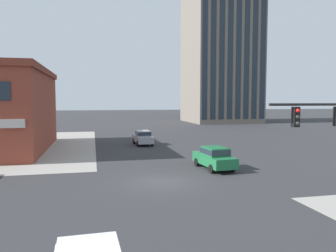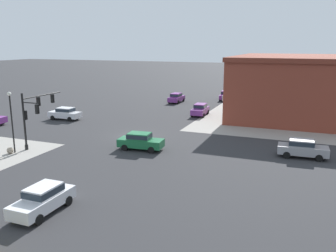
{
  "view_description": "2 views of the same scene",
  "coord_description": "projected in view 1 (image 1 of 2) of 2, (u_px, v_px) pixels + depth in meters",
  "views": [
    {
      "loc": [
        -4.21,
        -20.37,
        5.2
      ],
      "look_at": [
        1.26,
        3.71,
        3.29
      ],
      "focal_mm": 35.41,
      "sensor_mm": 36.0,
      "label": 1
    },
    {
      "loc": [
        35.31,
        18.11,
        10.2
      ],
      "look_at": [
        3.53,
        5.51,
        2.34
      ],
      "focal_mm": 38.48,
      "sensor_mm": 36.0,
      "label": 2
    }
  ],
  "objects": [
    {
      "name": "ground_plane",
      "position": [
        162.0,
        182.0,
        21.14
      ],
      "size": [
        320.0,
        320.0,
        0.0
      ],
      "primitive_type": "plane",
      "color": "#2D2D30"
    },
    {
      "name": "car_cross_westbound",
      "position": [
        214.0,
        157.0,
        25.08
      ],
      "size": [
        2.18,
        4.54,
        1.68
      ],
      "color": "#1E6B3D",
      "rests_on": "ground"
    },
    {
      "name": "car_parked_curb",
      "position": [
        143.0,
        137.0,
        38.79
      ],
      "size": [
        2.05,
        4.48,
        1.68
      ],
      "color": "#99999E",
      "rests_on": "ground"
    },
    {
      "name": "residential_tower_skyline_right",
      "position": [
        221.0,
        3.0,
        78.4
      ],
      "size": [
        15.75,
        16.62,
        56.27
      ],
      "color": "#70665B",
      "rests_on": "ground"
    }
  ]
}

